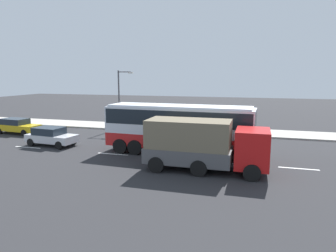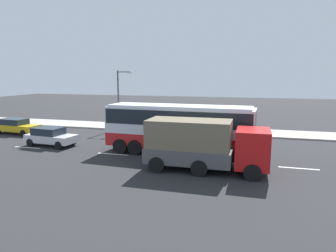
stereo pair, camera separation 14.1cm
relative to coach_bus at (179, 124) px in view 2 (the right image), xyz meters
name	(u,v)px [view 2 (the right image)]	position (x,y,z in m)	size (l,w,h in m)	color
ground_plane	(165,150)	(-1.32, 0.95, -2.22)	(120.00, 120.00, 0.00)	#28282B
sidewalk_curb	(189,130)	(-1.32, 9.71, -2.15)	(80.00, 4.00, 0.15)	#A8A399
lane_centreline	(128,155)	(-3.47, -1.43, -2.22)	(27.65, 0.16, 0.01)	white
coach_bus	(179,124)	(0.00, 0.00, 0.00)	(10.84, 3.16, 3.59)	red
cargo_truck	(204,144)	(2.39, -3.43, -0.55)	(7.31, 2.70, 3.08)	red
car_yellow_taxi	(16,126)	(-17.37, 3.21, -1.43)	(4.66, 2.17, 1.50)	gold
car_silver_hatch	(51,136)	(-10.79, -0.29, -1.43)	(4.32, 2.21, 1.51)	silver
pedestrian_near_curb	(228,123)	(2.82, 9.25, -1.18)	(0.32, 0.32, 1.56)	brown
street_lamp	(120,95)	(-8.52, 8.47, 1.47)	(1.74, 0.24, 6.08)	#47474C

